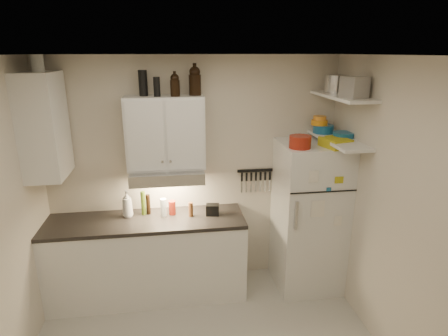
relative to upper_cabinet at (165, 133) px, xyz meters
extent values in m
cube|color=white|center=(0.30, -1.33, 0.78)|extent=(3.20, 3.00, 0.02)
cube|color=beige|center=(0.30, 0.18, -0.53)|extent=(3.20, 0.02, 2.60)
cube|color=beige|center=(1.91, -1.33, -0.53)|extent=(0.02, 3.00, 2.60)
cube|color=white|center=(-0.25, -0.14, -1.39)|extent=(2.10, 0.60, 0.88)
cube|color=black|center=(-0.25, -0.14, -0.93)|extent=(2.10, 0.62, 0.04)
cube|color=white|center=(0.00, 0.00, 0.00)|extent=(0.80, 0.33, 0.75)
cube|color=white|center=(-1.14, -0.14, 0.12)|extent=(0.33, 0.55, 1.00)
cube|color=silver|center=(0.00, -0.06, -0.44)|extent=(0.76, 0.46, 0.12)
cube|color=silver|center=(1.55, -0.18, -0.98)|extent=(0.70, 0.68, 1.70)
cube|color=white|center=(1.75, -0.31, 0.38)|extent=(0.30, 0.95, 0.03)
cube|color=white|center=(1.75, -0.31, -0.07)|extent=(0.30, 0.95, 0.03)
cube|color=black|center=(1.00, 0.15, -0.51)|extent=(0.42, 0.02, 0.03)
cylinder|color=maroon|center=(1.33, -0.35, -0.06)|extent=(0.24, 0.24, 0.13)
cube|color=gold|center=(1.69, -0.37, -0.08)|extent=(0.29, 0.33, 0.09)
cylinder|color=silver|center=(1.60, -0.25, -0.08)|extent=(0.06, 0.06, 0.09)
cylinder|color=silver|center=(1.79, -0.06, 0.48)|extent=(0.29, 0.29, 0.18)
cube|color=#AAAAAD|center=(1.76, -0.45, 0.48)|extent=(0.21, 0.20, 0.18)
cube|color=#AAAAAD|center=(1.74, -0.56, 0.49)|extent=(0.24, 0.24, 0.19)
cylinder|color=#185985|center=(1.70, -0.03, -0.01)|extent=(0.22, 0.22, 0.09)
cylinder|color=orange|center=(1.66, -0.02, 0.07)|extent=(0.18, 0.18, 0.05)
cylinder|color=orange|center=(1.66, -0.02, 0.11)|extent=(0.14, 0.14, 0.04)
cylinder|color=#185985|center=(1.83, -0.27, -0.02)|extent=(0.27, 0.27, 0.05)
cylinder|color=black|center=(-0.06, -0.05, 0.47)|extent=(0.07, 0.07, 0.19)
cylinder|color=black|center=(-0.20, 0.03, 0.50)|extent=(0.11, 0.11, 0.25)
cylinder|color=silver|center=(-1.12, -0.13, 0.70)|extent=(0.14, 0.14, 0.15)
imported|color=white|center=(-0.44, -0.03, -0.74)|extent=(0.16, 0.16, 0.33)
cylinder|color=brown|center=(0.23, -0.12, -0.83)|extent=(0.06, 0.06, 0.16)
cylinder|color=#415715|center=(-0.27, 0.00, -0.77)|extent=(0.06, 0.06, 0.27)
cylinder|color=black|center=(-0.22, 0.01, -0.79)|extent=(0.06, 0.06, 0.23)
cylinder|color=silver|center=(-0.06, -0.07, -0.81)|extent=(0.07, 0.07, 0.20)
cylinder|color=maroon|center=(0.04, -0.04, -0.83)|extent=(0.08, 0.08, 0.15)
cube|color=black|center=(0.47, -0.12, -0.85)|extent=(0.15, 0.12, 0.12)
camera|label=1|loc=(0.06, -3.85, 0.80)|focal=30.00mm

